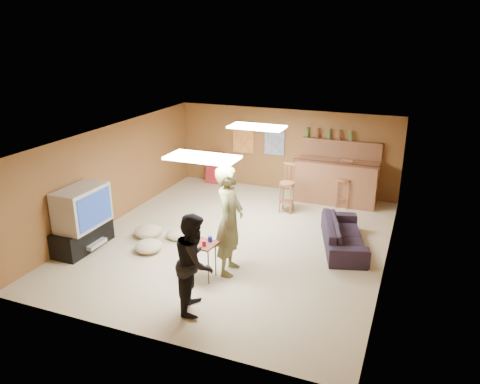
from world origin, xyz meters
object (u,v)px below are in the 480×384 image
at_px(person_black, 195,262).
at_px(tray_table, 202,260).
at_px(tv_body, 82,207).
at_px(bar_counter, 336,182).
at_px(person_olive, 229,221).
at_px(sofa, 344,235).

distance_m(person_black, tray_table, 1.05).
bearing_deg(person_black, tv_body, 52.64).
height_order(bar_counter, person_black, person_black).
distance_m(tv_body, person_black, 3.17).
bearing_deg(tray_table, person_black, -69.77).
relative_size(tv_body, tray_table, 1.61).
xyz_separation_m(person_olive, sofa, (1.76, 1.74, -0.72)).
height_order(tv_body, tray_table, tv_body).
relative_size(person_black, tray_table, 2.35).
height_order(person_olive, tray_table, person_olive).
bearing_deg(person_olive, tv_body, 87.92).
distance_m(person_black, sofa, 3.56).
height_order(tv_body, bar_counter, tv_body).
bearing_deg(tv_body, sofa, 22.37).
relative_size(person_olive, tray_table, 2.93).
bearing_deg(tv_body, bar_counter, 47.00).
bearing_deg(sofa, person_olive, 118.33).
xyz_separation_m(bar_counter, sofa, (0.64, -2.48, -0.27)).
xyz_separation_m(person_black, sofa, (1.80, 3.03, -0.52)).
xyz_separation_m(person_olive, tray_table, (-0.37, -0.40, -0.66)).
bearing_deg(tray_table, person_olive, 47.35).
distance_m(person_olive, sofa, 2.58).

